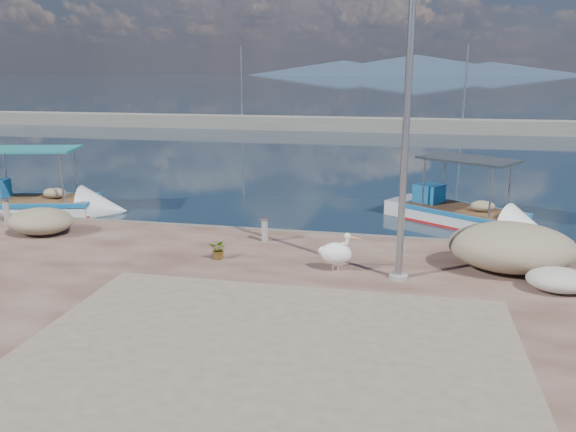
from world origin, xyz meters
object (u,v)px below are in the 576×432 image
(pelican, at_px, (337,253))
(boat_right, at_px, (462,217))
(boat_left, at_px, (35,208))
(lamp_post, at_px, (405,142))
(bollard_near, at_px, (265,228))

(pelican, bearing_deg, boat_right, 68.84)
(boat_left, relative_size, lamp_post, 0.92)
(lamp_post, height_order, bollard_near, lamp_post)
(pelican, height_order, lamp_post, lamp_post)
(lamp_post, relative_size, bollard_near, 9.63)
(boat_left, bearing_deg, lamp_post, -35.49)
(boat_left, xyz_separation_m, boat_right, (15.99, 1.91, -0.01))
(boat_left, distance_m, pelican, 13.44)
(lamp_post, bearing_deg, boat_right, 73.92)
(pelican, xyz_separation_m, lamp_post, (1.53, -0.18, 2.82))
(boat_right, relative_size, bollard_near, 8.09)
(lamp_post, bearing_deg, bollard_near, 150.25)
(boat_right, relative_size, lamp_post, 0.84)
(boat_right, xyz_separation_m, pelican, (-3.66, -7.22, 0.76))
(boat_left, height_order, lamp_post, lamp_post)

